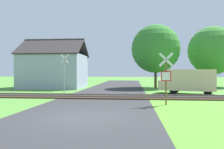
% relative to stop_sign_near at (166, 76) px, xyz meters
% --- Properties ---
extents(ground_plane, '(160.00, 160.00, 0.00)m').
position_rel_stop_sign_near_xyz_m(ground_plane, '(-4.26, -4.05, -1.77)').
color(ground_plane, '#4C8433').
extents(road_asphalt, '(6.82, 80.00, 0.01)m').
position_rel_stop_sign_near_xyz_m(road_asphalt, '(-4.26, -2.05, -1.76)').
color(road_asphalt, '#2D2D30').
rests_on(road_asphalt, ground).
extents(rail_track, '(60.00, 2.60, 0.22)m').
position_rel_stop_sign_near_xyz_m(rail_track, '(-4.26, 3.50, -1.71)').
color(rail_track, '#422D1E').
rests_on(rail_track, ground).
extents(stop_sign_near, '(0.87, 0.19, 3.20)m').
position_rel_stop_sign_near_xyz_m(stop_sign_near, '(0.00, 0.00, 0.00)').
color(stop_sign_near, brown).
rests_on(stop_sign_near, ground).
extents(crossing_sign_far, '(0.86, 0.25, 3.69)m').
position_rel_stop_sign_near_xyz_m(crossing_sign_far, '(-8.50, 6.50, 0.35)').
color(crossing_sign_far, '#9E9EA5').
rests_on(crossing_sign_far, ground).
extents(house, '(7.80, 6.73, 6.21)m').
position_rel_stop_sign_near_xyz_m(house, '(-12.01, 13.32, 0.47)').
color(house, '#99A3B7').
rests_on(house, ground).
extents(tree_far, '(6.62, 6.62, 8.29)m').
position_rel_stop_sign_near_xyz_m(tree_far, '(8.87, 17.75, 3.20)').
color(tree_far, '#513823').
rests_on(tree_far, ground).
extents(tree_right, '(6.18, 6.18, 8.07)m').
position_rel_stop_sign_near_xyz_m(tree_right, '(0.83, 14.86, 3.21)').
color(tree_right, '#513823').
rests_on(tree_right, ground).
extents(mail_truck, '(5.23, 3.29, 2.24)m').
position_rel_stop_sign_near_xyz_m(mail_truck, '(3.03, 6.91, -0.53)').
color(mail_truck, beige).
rests_on(mail_truck, ground).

